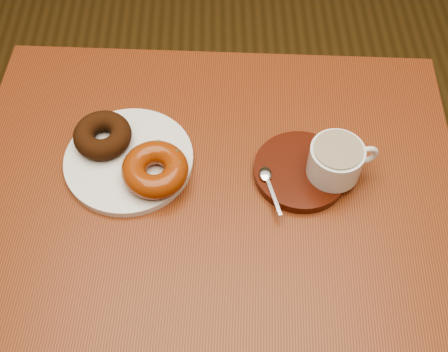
{
  "coord_description": "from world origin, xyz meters",
  "views": [
    {
      "loc": [
        -0.17,
        -0.74,
        1.61
      ],
      "look_at": [
        -0.17,
        -0.21,
        0.82
      ],
      "focal_mm": 45.0,
      "sensor_mm": 36.0,
      "label": 1
    }
  ],
  "objects_px": {
    "donut_plate": "(129,160)",
    "saucer": "(301,171)",
    "cafe_table": "(214,219)",
    "coffee_cup": "(336,160)"
  },
  "relations": [
    {
      "from": "coffee_cup",
      "to": "saucer",
      "type": "bearing_deg",
      "value": 162.96
    },
    {
      "from": "coffee_cup",
      "to": "cafe_table",
      "type": "bearing_deg",
      "value": 172.71
    },
    {
      "from": "coffee_cup",
      "to": "donut_plate",
      "type": "bearing_deg",
      "value": 164.29
    },
    {
      "from": "cafe_table",
      "to": "saucer",
      "type": "relative_size",
      "value": 5.47
    },
    {
      "from": "donut_plate",
      "to": "saucer",
      "type": "distance_m",
      "value": 0.3
    },
    {
      "from": "saucer",
      "to": "donut_plate",
      "type": "bearing_deg",
      "value": 174.44
    },
    {
      "from": "cafe_table",
      "to": "coffee_cup",
      "type": "xyz_separation_m",
      "value": [
        0.21,
        0.01,
        0.18
      ]
    },
    {
      "from": "donut_plate",
      "to": "cafe_table",
      "type": "bearing_deg",
      "value": -17.22
    },
    {
      "from": "saucer",
      "to": "cafe_table",
      "type": "bearing_deg",
      "value": -173.93
    },
    {
      "from": "saucer",
      "to": "coffee_cup",
      "type": "relative_size",
      "value": 1.36
    }
  ]
}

